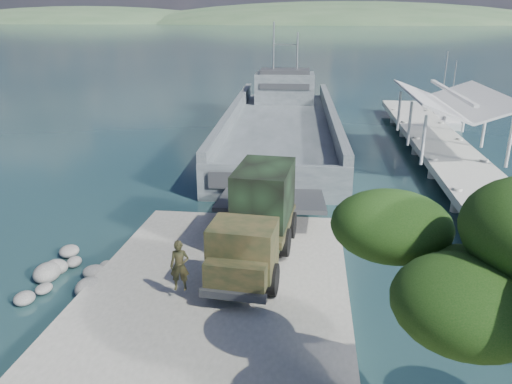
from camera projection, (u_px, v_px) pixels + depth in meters
name	position (u px, v px, depth m)	size (l,w,h in m)	color
ground	(218.00, 294.00, 19.46)	(1400.00, 1400.00, 0.00)	#183339
boat_ramp	(213.00, 303.00, 18.44)	(10.00, 18.00, 0.50)	gray
shoreline_rocks	(73.00, 279.00, 20.59)	(3.20, 5.60, 0.90)	#585855
distant_headlands	(360.00, 23.00, 537.69)	(1000.00, 240.00, 48.00)	#314F31
pier	(449.00, 145.00, 35.07)	(6.40, 44.00, 6.10)	#B1B2A7
landing_craft	(281.00, 132.00, 42.25)	(9.98, 35.17, 10.36)	#3F474A
military_truck	(258.00, 218.00, 20.69)	(3.15, 8.04, 3.64)	black
soldier	(180.00, 275.00, 17.94)	(0.69, 0.45, 1.89)	black
sailboat_near	(449.00, 122.00, 48.70)	(1.68, 5.25, 6.34)	#BDBDBD
sailboat_far	(440.00, 119.00, 49.80)	(2.25, 5.97, 7.11)	#BDBDBD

